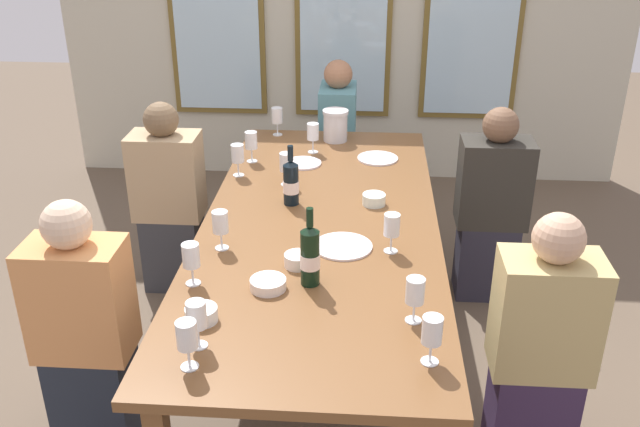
# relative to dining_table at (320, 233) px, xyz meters

# --- Properties ---
(ground_plane) EXTENTS (12.00, 12.00, 0.00)m
(ground_plane) POSITION_rel_dining_table_xyz_m (0.00, 0.00, -0.68)
(ground_plane) COLOR brown
(dining_table) EXTENTS (1.09, 2.57, 0.74)m
(dining_table) POSITION_rel_dining_table_xyz_m (0.00, 0.00, 0.00)
(dining_table) COLOR brown
(dining_table) RESTS_ON ground
(white_plate_0) EXTENTS (0.26, 0.26, 0.01)m
(white_plate_0) POSITION_rel_dining_table_xyz_m (0.11, -0.25, 0.07)
(white_plate_0) COLOR white
(white_plate_0) RESTS_ON dining_table
(white_plate_1) EXTENTS (0.23, 0.23, 0.01)m
(white_plate_1) POSITION_rel_dining_table_xyz_m (0.27, 0.82, 0.07)
(white_plate_1) COLOR white
(white_plate_1) RESTS_ON dining_table
(white_plate_2) EXTENTS (0.20, 0.20, 0.01)m
(white_plate_2) POSITION_rel_dining_table_xyz_m (-0.15, 0.71, 0.07)
(white_plate_2) COLOR white
(white_plate_2) RESTS_ON dining_table
(metal_pitcher) EXTENTS (0.16, 0.16, 0.19)m
(metal_pitcher) POSITION_rel_dining_table_xyz_m (0.01, 1.12, 0.16)
(metal_pitcher) COLOR silver
(metal_pitcher) RESTS_ON dining_table
(wine_bottle_0) EXTENTS (0.08, 0.08, 0.30)m
(wine_bottle_0) POSITION_rel_dining_table_xyz_m (-0.16, 0.18, 0.17)
(wine_bottle_0) COLOR black
(wine_bottle_0) RESTS_ON dining_table
(wine_bottle_1) EXTENTS (0.08, 0.08, 0.32)m
(wine_bottle_1) POSITION_rel_dining_table_xyz_m (0.00, -0.55, 0.19)
(wine_bottle_1) COLOR black
(wine_bottle_1) RESTS_ON dining_table
(tasting_bowl_0) EXTENTS (0.14, 0.14, 0.04)m
(tasting_bowl_0) POSITION_rel_dining_table_xyz_m (-0.16, -0.61, 0.08)
(tasting_bowl_0) COLOR white
(tasting_bowl_0) RESTS_ON dining_table
(tasting_bowl_1) EXTENTS (0.11, 0.11, 0.05)m
(tasting_bowl_1) POSITION_rel_dining_table_xyz_m (0.25, 0.20, 0.09)
(tasting_bowl_1) COLOR white
(tasting_bowl_1) RESTS_ON dining_table
(tasting_bowl_2) EXTENTS (0.11, 0.11, 0.05)m
(tasting_bowl_2) POSITION_rel_dining_table_xyz_m (-0.06, -0.42, 0.09)
(tasting_bowl_2) COLOR white
(tasting_bowl_2) RESTS_ON dining_table
(tasting_bowl_3) EXTENTS (0.12, 0.12, 0.05)m
(tasting_bowl_3) POSITION_rel_dining_table_xyz_m (-0.37, -0.84, 0.09)
(tasting_bowl_3) COLOR white
(tasting_bowl_3) RESTS_ON dining_table
(wine_glass_0) EXTENTS (0.07, 0.07, 0.17)m
(wine_glass_0) POSITION_rel_dining_table_xyz_m (0.39, -0.78, 0.18)
(wine_glass_0) COLOR white
(wine_glass_0) RESTS_ON dining_table
(wine_glass_1) EXTENTS (0.07, 0.07, 0.17)m
(wine_glass_1) POSITION_rel_dining_table_xyz_m (-0.46, -0.59, 0.18)
(wine_glass_1) COLOR white
(wine_glass_1) RESTS_ON dining_table
(wine_glass_2) EXTENTS (0.07, 0.07, 0.17)m
(wine_glass_2) POSITION_rel_dining_table_xyz_m (0.32, -0.27, 0.18)
(wine_glass_2) COLOR white
(wine_glass_2) RESTS_ON dining_table
(wine_glass_3) EXTENTS (0.07, 0.07, 0.17)m
(wine_glass_3) POSITION_rel_dining_table_xyz_m (-0.34, -0.99, 0.18)
(wine_glass_3) COLOR white
(wine_glass_3) RESTS_ON dining_table
(wine_glass_4) EXTENTS (0.07, 0.07, 0.17)m
(wine_glass_4) POSITION_rel_dining_table_xyz_m (-0.44, 0.73, 0.18)
(wine_glass_4) COLOR white
(wine_glass_4) RESTS_ON dining_table
(wine_glass_5) EXTENTS (0.07, 0.07, 0.17)m
(wine_glass_5) POSITION_rel_dining_table_xyz_m (-0.21, 0.41, 0.18)
(wine_glass_5) COLOR white
(wine_glass_5) RESTS_ON dining_table
(wine_glass_6) EXTENTS (0.07, 0.07, 0.17)m
(wine_glass_6) POSITION_rel_dining_table_xyz_m (-0.40, -0.30, 0.18)
(wine_glass_6) COLOR white
(wine_glass_6) RESTS_ON dining_table
(wine_glass_7) EXTENTS (0.07, 0.07, 0.17)m
(wine_glass_7) POSITION_rel_dining_table_xyz_m (-0.35, 1.19, 0.18)
(wine_glass_7) COLOR white
(wine_glass_7) RESTS_ON dining_table
(wine_glass_8) EXTENTS (0.07, 0.07, 0.17)m
(wine_glass_8) POSITION_rel_dining_table_xyz_m (0.43, -1.02, 0.18)
(wine_glass_8) COLOR white
(wine_glass_8) RESTS_ON dining_table
(wine_glass_9) EXTENTS (0.07, 0.07, 0.17)m
(wine_glass_9) POSITION_rel_dining_table_xyz_m (-0.11, 0.90, 0.18)
(wine_glass_9) COLOR white
(wine_glass_9) RESTS_ON dining_table
(wine_glass_10) EXTENTS (0.07, 0.07, 0.17)m
(wine_glass_10) POSITION_rel_dining_table_xyz_m (-0.48, 0.52, 0.18)
(wine_glass_10) COLOR white
(wine_glass_10) RESTS_ON dining_table
(wine_glass_11) EXTENTS (0.07, 0.07, 0.17)m
(wine_glass_11) POSITION_rel_dining_table_xyz_m (-0.35, -1.10, 0.18)
(wine_glass_11) COLOR white
(wine_glass_11) RESTS_ON dining_table
(seated_person_0) EXTENTS (0.38, 0.24, 1.11)m
(seated_person_0) POSITION_rel_dining_table_xyz_m (-0.90, 0.60, -0.15)
(seated_person_0) COLOR #33353B
(seated_person_0) RESTS_ON ground
(seated_person_1) EXTENTS (0.38, 0.24, 1.11)m
(seated_person_1) POSITION_rel_dining_table_xyz_m (0.90, 0.64, -0.15)
(seated_person_1) COLOR #2A2835
(seated_person_1) RESTS_ON ground
(seated_person_2) EXTENTS (0.38, 0.24, 1.11)m
(seated_person_2) POSITION_rel_dining_table_xyz_m (-0.90, -0.66, -0.15)
(seated_person_2) COLOR #212733
(seated_person_2) RESTS_ON ground
(seated_person_3) EXTENTS (0.38, 0.24, 1.11)m
(seated_person_3) POSITION_rel_dining_table_xyz_m (0.90, -0.64, -0.15)
(seated_person_3) COLOR #362544
(seated_person_3) RESTS_ON ground
(seated_person_4) EXTENTS (0.24, 0.38, 1.11)m
(seated_person_4) POSITION_rel_dining_table_xyz_m (0.00, 1.64, -0.15)
(seated_person_4) COLOR #2D233E
(seated_person_4) RESTS_ON ground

